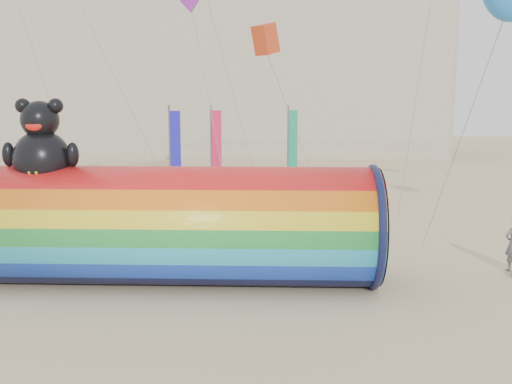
{
  "coord_description": "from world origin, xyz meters",
  "views": [
    {
      "loc": [
        1.16,
        -16.79,
        5.2
      ],
      "look_at": [
        0.5,
        1.5,
        2.4
      ],
      "focal_mm": 40.0,
      "sensor_mm": 36.0,
      "label": 1
    }
  ],
  "objects": [
    {
      "name": "ground",
      "position": [
        0.0,
        0.0,
        0.0
      ],
      "size": [
        160.0,
        160.0,
        0.0
      ],
      "primitive_type": "plane",
      "color": "#CCB58C",
      "rests_on": "ground"
    },
    {
      "name": "hotel_building",
      "position": [
        -12.0,
        45.95,
        10.31
      ],
      "size": [
        60.4,
        15.4,
        20.6
      ],
      "color": "#B7AD99",
      "rests_on": "ground"
    },
    {
      "name": "windsock_assembly",
      "position": [
        -1.88,
        -0.61,
        1.82
      ],
      "size": [
        11.88,
        3.62,
        5.48
      ],
      "color": "red",
      "rests_on": "ground"
    },
    {
      "name": "festival_banners",
      "position": [
        -1.53,
        16.08,
        2.64
      ],
      "size": [
        7.1,
        5.33,
        5.2
      ],
      "color": "#59595E",
      "rests_on": "ground"
    }
  ]
}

